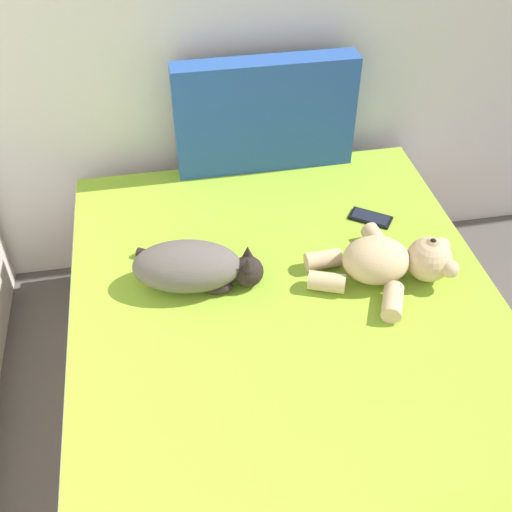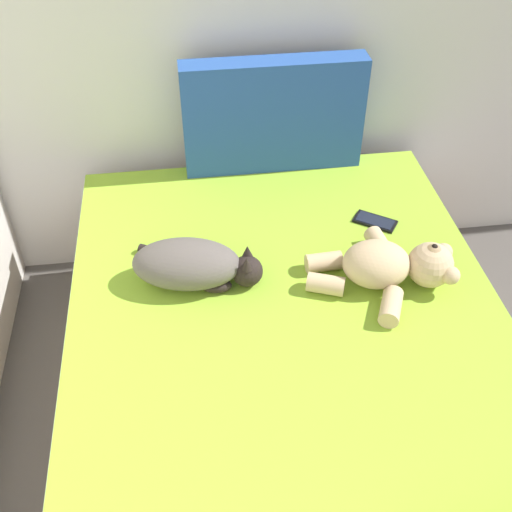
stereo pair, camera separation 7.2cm
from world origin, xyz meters
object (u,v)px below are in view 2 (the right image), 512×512
(patterned_cushion, at_px, (273,116))
(cat, at_px, (193,265))
(bed, at_px, (294,410))
(cell_phone, at_px, (375,221))
(teddy_bear, at_px, (391,266))

(patterned_cushion, relative_size, cat, 1.63)
(bed, distance_m, cat, 0.55)
(bed, relative_size, cell_phone, 12.82)
(cat, bearing_deg, teddy_bear, -7.59)
(cat, distance_m, cell_phone, 0.70)
(bed, xyz_separation_m, cat, (-0.28, 0.34, 0.34))
(cell_phone, bearing_deg, cat, -161.66)
(bed, height_order, patterned_cushion, patterned_cushion)
(cat, bearing_deg, bed, -50.91)
(patterned_cushion, distance_m, cell_phone, 0.56)
(bed, height_order, cat, cat)
(patterned_cushion, bearing_deg, bed, -94.48)
(cat, height_order, teddy_bear, teddy_bear)
(bed, bearing_deg, patterned_cushion, 85.52)
(teddy_bear, bearing_deg, cell_phone, 82.33)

